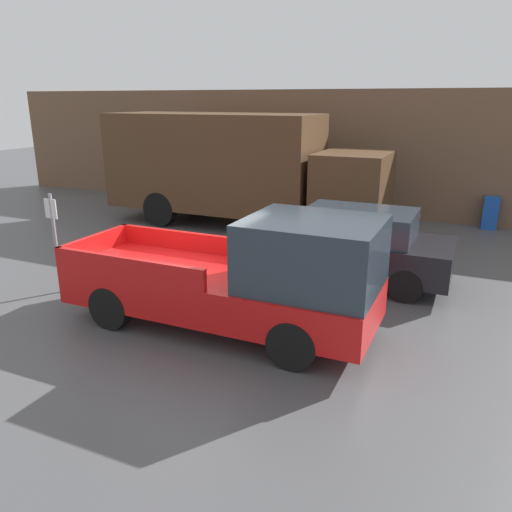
{
  "coord_description": "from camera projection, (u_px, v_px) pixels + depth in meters",
  "views": [
    {
      "loc": [
        4.92,
        -7.67,
        3.89
      ],
      "look_at": [
        1.24,
        0.51,
        1.06
      ],
      "focal_mm": 35.0,
      "sensor_mm": 36.0,
      "label": 1
    }
  ],
  "objects": [
    {
      "name": "parking_sign",
      "position": [
        55.0,
        238.0,
        10.17
      ],
      "size": [
        0.3,
        0.07,
        2.09
      ],
      "color": "gray",
      "rests_on": "ground"
    },
    {
      "name": "car",
      "position": [
        353.0,
        245.0,
        11.0
      ],
      "size": [
        4.24,
        1.88,
        1.61
      ],
      "color": "black",
      "rests_on": "ground"
    },
    {
      "name": "building_wall",
      "position": [
        329.0,
        152.0,
        17.41
      ],
      "size": [
        28.0,
        0.15,
        4.21
      ],
      "color": "brown",
      "rests_on": "ground"
    },
    {
      "name": "newspaper_box",
      "position": [
        490.0,
        213.0,
        15.52
      ],
      "size": [
        0.45,
        0.4,
        1.0
      ],
      "color": "#194CB2",
      "rests_on": "ground"
    },
    {
      "name": "ground_plane",
      "position": [
        188.0,
        307.0,
        9.76
      ],
      "size": [
        60.0,
        60.0,
        0.0
      ],
      "primitive_type": "plane",
      "color": "#4C4C4F"
    },
    {
      "name": "pickup_truck",
      "position": [
        246.0,
        278.0,
        8.45
      ],
      "size": [
        5.5,
        1.95,
        2.12
      ],
      "color": "red",
      "rests_on": "ground"
    },
    {
      "name": "delivery_truck",
      "position": [
        234.0,
        166.0,
        15.62
      ],
      "size": [
        8.84,
        2.56,
        3.47
      ],
      "color": "#4C331E",
      "rests_on": "ground"
    }
  ]
}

